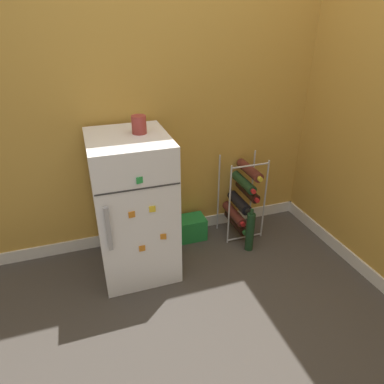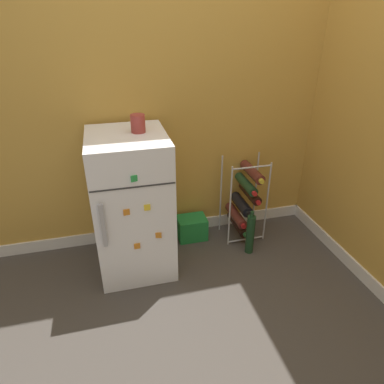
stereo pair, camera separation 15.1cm
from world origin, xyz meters
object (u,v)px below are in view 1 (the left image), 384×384
mini_fridge (134,206)px  loose_bottle_floor (250,232)px  soda_box (191,228)px  wine_rack (241,199)px  fridge_top_cup (139,125)px

mini_fridge → loose_bottle_floor: mini_fridge is taller
mini_fridge → soda_box: bearing=22.7°
soda_box → loose_bottle_floor: bearing=-37.9°
mini_fridge → wine_rack: 0.85m
wine_rack → soda_box: size_ratio=2.93×
mini_fridge → loose_bottle_floor: bearing=-6.7°
mini_fridge → fridge_top_cup: 0.52m
fridge_top_cup → loose_bottle_floor: 1.10m
mini_fridge → soda_box: mini_fridge is taller
wine_rack → soda_box: wine_rack is taller
wine_rack → fridge_top_cup: bearing=-172.8°
soda_box → fridge_top_cup: 0.97m
soda_box → wine_rack: bearing=-8.7°
mini_fridge → wine_rack: size_ratio=1.45×
soda_box → fridge_top_cup: fridge_top_cup is taller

